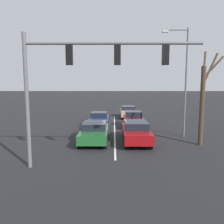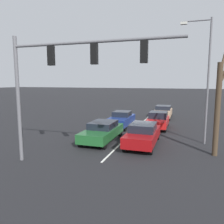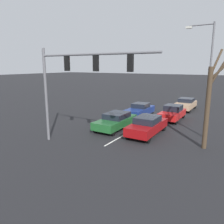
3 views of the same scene
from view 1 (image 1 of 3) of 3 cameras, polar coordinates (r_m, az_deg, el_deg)
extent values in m
plane|color=black|center=(23.07, 0.65, -3.35)|extent=(240.00, 240.00, 0.00)
cube|color=silver|center=(20.66, 0.68, -4.58)|extent=(0.12, 16.91, 0.01)
cube|color=#1E5928|center=(16.36, -4.60, -5.53)|extent=(1.95, 4.79, 0.64)
cube|color=black|center=(16.45, -4.55, -3.48)|extent=(1.71, 2.25, 0.47)
cube|color=red|center=(18.58, -1.87, -3.47)|extent=(0.24, 0.06, 0.12)
cube|color=red|center=(18.69, -6.06, -3.44)|extent=(0.24, 0.06, 0.12)
cylinder|color=black|center=(14.60, -1.88, -8.36)|extent=(0.22, 0.61, 0.61)
cylinder|color=black|center=(14.76, -8.51, -8.26)|extent=(0.22, 0.61, 0.61)
cylinder|color=black|center=(18.17, -1.42, -5.25)|extent=(0.22, 0.61, 0.61)
cylinder|color=black|center=(18.30, -6.73, -5.21)|extent=(0.22, 0.61, 0.61)
cube|color=maroon|center=(16.20, 6.25, -5.49)|extent=(1.88, 4.71, 0.68)
cube|color=black|center=(16.12, 6.27, -3.39)|extent=(1.65, 2.14, 0.51)
cube|color=red|center=(18.49, 7.56, -3.39)|extent=(0.24, 0.06, 0.12)
cube|color=red|center=(18.37, 3.49, -3.41)|extent=(0.24, 0.06, 0.12)
cylinder|color=black|center=(14.69, 10.11, -8.26)|extent=(0.22, 0.67, 0.67)
cylinder|color=black|center=(14.50, 3.74, -8.36)|extent=(0.22, 0.67, 0.67)
cylinder|color=black|center=(18.08, 8.22, -5.29)|extent=(0.22, 0.67, 0.67)
cylinder|color=black|center=(17.94, 3.08, -5.33)|extent=(0.22, 0.67, 0.67)
cube|color=red|center=(21.99, 5.59, -2.21)|extent=(1.82, 4.09, 0.62)
cube|color=black|center=(22.13, 5.55, -0.56)|extent=(1.60, 1.73, 0.59)
cube|color=red|center=(24.00, 6.68, -1.05)|extent=(0.24, 0.06, 0.12)
cube|color=red|center=(23.89, 3.64, -1.06)|extent=(0.24, 0.06, 0.12)
cylinder|color=black|center=(20.70, 8.10, -3.71)|extent=(0.22, 0.66, 0.66)
cylinder|color=black|center=(20.54, 3.77, -3.73)|extent=(0.22, 0.66, 0.66)
cylinder|color=black|center=(23.56, 7.15, -2.37)|extent=(0.22, 0.66, 0.66)
cylinder|color=black|center=(23.43, 3.35, -2.38)|extent=(0.22, 0.66, 0.66)
cube|color=navy|center=(21.45, -3.41, -2.30)|extent=(1.80, 4.39, 0.69)
cube|color=black|center=(21.59, -3.38, -0.67)|extent=(1.58, 1.68, 0.48)
cube|color=red|center=(23.51, -1.54, -1.03)|extent=(0.24, 0.06, 0.12)
cube|color=red|center=(23.59, -4.59, -1.02)|extent=(0.24, 0.06, 0.12)
cylinder|color=black|center=(19.89, -1.49, -4.05)|extent=(0.22, 0.68, 0.68)
cylinder|color=black|center=(20.00, -5.90, -4.02)|extent=(0.22, 0.68, 0.68)
cylinder|color=black|center=(23.05, -1.23, -2.50)|extent=(0.22, 0.68, 0.68)
cylinder|color=black|center=(23.14, -5.04, -2.48)|extent=(0.22, 0.68, 0.68)
cube|color=tan|center=(28.06, 4.26, -0.12)|extent=(1.95, 4.54, 0.67)
cube|color=black|center=(28.31, 4.23, 1.10)|extent=(1.71, 1.97, 0.47)
cube|color=red|center=(30.30, 5.27, 0.72)|extent=(0.24, 0.06, 0.12)
cube|color=red|center=(30.21, 2.70, 0.73)|extent=(0.24, 0.06, 0.12)
cylinder|color=black|center=(26.50, 6.32, -1.30)|extent=(0.22, 0.65, 0.65)
cylinder|color=black|center=(26.38, 2.68, -1.31)|extent=(0.22, 0.65, 0.65)
cylinder|color=black|center=(29.84, 5.65, -0.34)|extent=(0.22, 0.65, 0.65)
cylinder|color=black|center=(29.74, 2.42, -0.34)|extent=(0.22, 0.65, 0.65)
cylinder|color=slate|center=(11.63, -21.31, 2.44)|extent=(0.20, 0.20, 6.71)
cylinder|color=slate|center=(10.95, 0.32, 17.50)|extent=(8.56, 0.14, 0.14)
cube|color=black|center=(11.15, 13.80, 14.28)|extent=(0.32, 0.22, 0.95)
sphere|color=red|center=(11.34, 13.66, 15.61)|extent=(0.20, 0.20, 0.20)
sphere|color=#4C420C|center=(11.30, 13.61, 14.18)|extent=(0.20, 0.20, 0.20)
sphere|color=#0A3814|center=(11.27, 13.57, 12.75)|extent=(0.20, 0.20, 0.20)
cube|color=black|center=(10.86, 1.40, 14.67)|extent=(0.32, 0.22, 0.95)
sphere|color=red|center=(11.06, 1.39, 16.02)|extent=(0.20, 0.20, 0.20)
sphere|color=#4C420C|center=(11.02, 1.39, 14.56)|extent=(0.20, 0.20, 0.20)
sphere|color=#0A3814|center=(10.99, 1.38, 13.09)|extent=(0.20, 0.20, 0.20)
cube|color=black|center=(11.07, -11.09, 14.40)|extent=(0.32, 0.22, 0.95)
sphere|color=red|center=(11.27, -10.96, 15.74)|extent=(0.20, 0.20, 0.20)
sphere|color=#4C420C|center=(11.23, -10.92, 14.30)|extent=(0.20, 0.20, 0.20)
sphere|color=#0A3814|center=(11.19, -10.89, 12.85)|extent=(0.20, 0.20, 0.20)
cylinder|color=slate|center=(18.37, 18.71, 6.98)|extent=(0.14, 0.14, 8.54)
cylinder|color=slate|center=(18.60, 16.56, 19.87)|extent=(1.74, 0.09, 0.09)
cube|color=beige|center=(18.37, 13.78, 19.81)|extent=(0.44, 0.24, 0.16)
cylinder|color=#423323|center=(16.24, 22.43, 1.36)|extent=(0.31, 0.31, 5.45)
cylinder|color=#423323|center=(16.55, 24.93, 10.52)|extent=(1.45, 0.34, 1.53)
cylinder|color=#423323|center=(16.74, 23.03, 11.71)|extent=(0.61, 1.09, 1.71)
cylinder|color=#423323|center=(16.53, 24.30, 10.21)|extent=(1.16, 0.47, 2.18)
camera|label=2|loc=(4.38, 75.05, 3.89)|focal=35.00mm
camera|label=3|loc=(8.10, 93.35, 8.79)|focal=35.00mm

